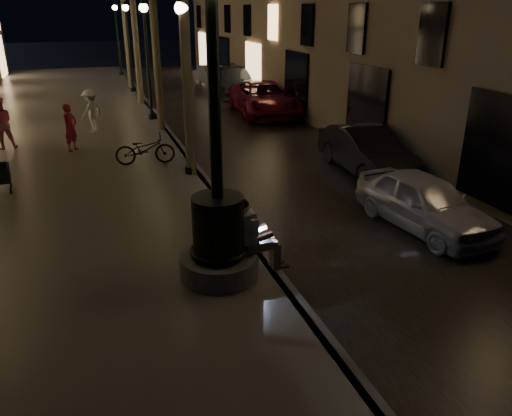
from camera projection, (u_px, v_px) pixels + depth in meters
name	position (u px, v px, depth m)	size (l,w,h in m)	color
ground	(163.00, 128.00, 20.74)	(120.00, 120.00, 0.00)	black
cobble_lane	(232.00, 123.00, 21.63)	(6.00, 45.00, 0.02)	black
promenade	(61.00, 133.00, 19.52)	(8.00, 45.00, 0.20)	slate
curb_strip	(163.00, 126.00, 20.70)	(0.25, 45.00, 0.20)	#59595B
fountain_lamppost	(218.00, 224.00, 8.57)	(1.40, 1.40, 5.21)	#59595B
seated_man_laptop	(252.00, 233.00, 8.86)	(1.04, 0.35, 1.41)	gray
lamp_curb_a	(184.00, 65.00, 13.29)	(0.36, 0.36, 4.81)	black
lamp_curb_b	(146.00, 45.00, 20.32)	(0.36, 0.36, 4.81)	black
lamp_curb_c	(128.00, 35.00, 27.35)	(0.36, 0.36, 4.81)	black
lamp_curb_d	(117.00, 30.00, 34.38)	(0.36, 0.36, 4.81)	black
stroller	(1.00, 174.00, 12.84)	(0.46, 0.96, 0.97)	black
car_front	(424.00, 202.00, 11.14)	(1.47, 3.64, 1.24)	#B8BAC1
car_second	(367.00, 151.00, 14.92)	(1.43, 4.11, 1.35)	black
car_third	(264.00, 99.00, 22.91)	(2.50, 5.42, 1.51)	maroon
car_rear	(234.00, 81.00, 28.27)	(2.16, 5.31, 1.54)	#28282D
car_fifth	(213.00, 76.00, 31.74)	(1.31, 3.76, 1.24)	#9B9B96
pedestrian_red	(71.00, 128.00, 16.45)	(0.57, 0.37, 1.55)	#AC2234
pedestrian_pink	(0.00, 123.00, 16.62)	(0.85, 0.66, 1.74)	pink
pedestrian_white	(91.00, 111.00, 18.95)	(1.05, 0.60, 1.62)	silver
bicycle	(145.00, 149.00, 15.13)	(0.62, 1.78, 0.93)	black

